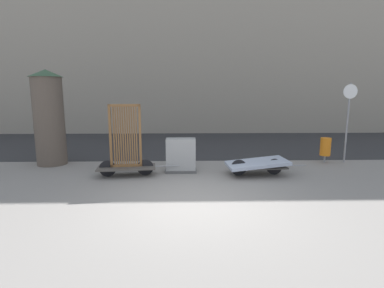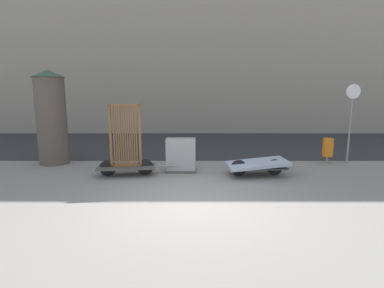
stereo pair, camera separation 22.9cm
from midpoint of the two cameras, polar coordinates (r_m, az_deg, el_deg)
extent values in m
plane|color=gray|center=(6.79, -0.50, -11.11)|extent=(60.00, 60.00, 0.00)
cube|color=#2D2D30|center=(14.18, -1.02, 0.06)|extent=(56.00, 7.11, 0.01)
cube|color=#9E9384|center=(19.74, -1.21, 18.49)|extent=(48.00, 4.00, 10.74)
cube|color=#4C4742|center=(9.00, -13.07, -4.34)|extent=(1.73, 0.90, 0.04)
cylinder|color=black|center=(8.97, -9.61, -4.41)|extent=(0.48, 0.09, 0.48)
cylinder|color=black|center=(9.07, -16.48, -4.51)|extent=(0.48, 0.09, 0.48)
cylinder|color=gray|center=(8.96, -5.50, -4.19)|extent=(0.70, 0.11, 0.03)
cube|color=brown|center=(8.99, -13.09, -4.00)|extent=(0.91, 0.17, 0.07)
cube|color=brown|center=(8.74, -13.54, 7.17)|extent=(0.91, 0.17, 0.07)
cube|color=brown|center=(8.87, -16.00, 1.43)|extent=(0.08, 0.08, 1.81)
cube|color=brown|center=(8.79, -10.59, 1.57)|extent=(0.08, 0.08, 1.81)
cube|color=brown|center=(8.86, -15.36, 1.45)|extent=(0.04, 0.05, 1.74)
cube|color=brown|center=(8.85, -14.95, 1.46)|extent=(0.04, 0.05, 1.74)
cube|color=brown|center=(8.84, -14.54, 1.47)|extent=(0.04, 0.05, 1.74)
cube|color=brown|center=(8.83, -14.13, 1.48)|extent=(0.04, 0.05, 1.74)
cube|color=brown|center=(8.83, -13.72, 1.49)|extent=(0.04, 0.05, 1.74)
cube|color=brown|center=(8.82, -13.31, 1.50)|extent=(0.04, 0.05, 1.74)
cube|color=brown|center=(8.81, -12.89, 1.51)|extent=(0.04, 0.05, 1.74)
cube|color=brown|center=(8.81, -12.48, 1.52)|extent=(0.04, 0.05, 1.74)
cube|color=brown|center=(8.80, -12.07, 1.54)|extent=(0.04, 0.05, 1.74)
cube|color=brown|center=(8.80, -11.65, 1.55)|extent=(0.04, 0.05, 1.74)
cube|color=brown|center=(8.79, -11.24, 1.56)|extent=(0.04, 0.05, 1.74)
cube|color=#4C4742|center=(9.04, 11.52, -4.22)|extent=(1.71, 0.85, 0.04)
cylinder|color=black|center=(9.22, 14.74, -4.20)|extent=(0.48, 0.07, 0.48)
cylinder|color=black|center=(8.90, 8.17, -4.47)|extent=(0.48, 0.07, 0.48)
cylinder|color=gray|center=(9.46, 18.40, -3.91)|extent=(0.70, 0.08, 0.03)
cube|color=#9EA8BC|center=(9.02, 11.54, -3.59)|extent=(1.81, 1.13, 0.24)
cube|color=#4C4C4C|center=(9.26, -2.83, -5.08)|extent=(0.95, 0.48, 0.08)
cube|color=gray|center=(9.15, -2.86, -2.16)|extent=(0.89, 0.42, 1.04)
cylinder|color=gray|center=(11.37, 23.40, -2.62)|extent=(0.06, 0.06, 0.25)
cylinder|color=orange|center=(11.29, 23.55, -0.47)|extent=(0.35, 0.35, 0.62)
cylinder|color=gray|center=(11.50, 26.95, 3.52)|extent=(0.06, 0.06, 2.74)
cylinder|color=white|center=(11.43, 27.43, 8.88)|extent=(0.48, 0.02, 0.48)
cylinder|color=brown|center=(11.11, -26.08, 3.86)|extent=(0.97, 0.97, 2.91)
cone|color=#335138|center=(11.09, -26.71, 11.98)|extent=(1.08, 1.08, 0.24)
camera|label=1|loc=(0.11, -90.76, -0.13)|focal=28.00mm
camera|label=2|loc=(0.11, 89.24, 0.13)|focal=28.00mm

